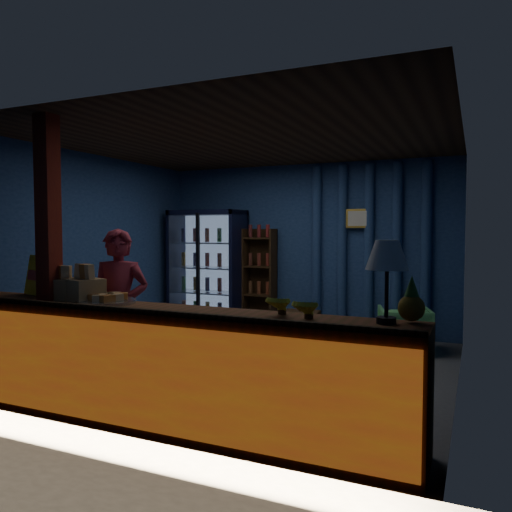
{
  "coord_description": "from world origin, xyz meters",
  "views": [
    {
      "loc": [
        2.45,
        -5.22,
        1.58
      ],
      "look_at": [
        0.22,
        -0.2,
        1.29
      ],
      "focal_mm": 35.0,
      "sensor_mm": 36.0,
      "label": 1
    }
  ],
  "objects_px": {
    "table_lamp": "(387,258)",
    "green_chair": "(404,329)",
    "shopkeeper": "(119,310)",
    "pastry_tray": "(106,300)"
  },
  "relations": [
    {
      "from": "shopkeeper",
      "to": "pastry_tray",
      "type": "distance_m",
      "value": 0.57
    },
    {
      "from": "green_chair",
      "to": "pastry_tray",
      "type": "height_order",
      "value": "pastry_tray"
    },
    {
      "from": "green_chair",
      "to": "table_lamp",
      "type": "relative_size",
      "value": 1.14
    },
    {
      "from": "shopkeeper",
      "to": "table_lamp",
      "type": "xyz_separation_m",
      "value": [
        2.63,
        -0.46,
        0.59
      ]
    },
    {
      "from": "green_chair",
      "to": "table_lamp",
      "type": "xyz_separation_m",
      "value": [
        0.29,
        -3.24,
        1.1
      ]
    },
    {
      "from": "shopkeeper",
      "to": "table_lamp",
      "type": "height_order",
      "value": "shopkeeper"
    },
    {
      "from": "table_lamp",
      "to": "green_chair",
      "type": "bearing_deg",
      "value": 95.05
    },
    {
      "from": "shopkeeper",
      "to": "table_lamp",
      "type": "relative_size",
      "value": 2.83
    },
    {
      "from": "shopkeeper",
      "to": "pastry_tray",
      "type": "bearing_deg",
      "value": -82.1
    },
    {
      "from": "pastry_tray",
      "to": "table_lamp",
      "type": "bearing_deg",
      "value": 0.34
    }
  ]
}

